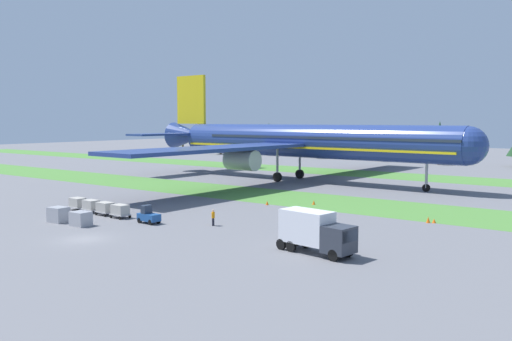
{
  "coord_description": "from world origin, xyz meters",
  "views": [
    {
      "loc": [
        43.17,
        -30.91,
        11.26
      ],
      "look_at": [
        -3.11,
        31.55,
        4.0
      ],
      "focal_mm": 38.06,
      "sensor_mm": 36.0,
      "label": 1
    }
  ],
  "objects_px": {
    "airliner": "(298,141)",
    "catering_truck": "(315,231)",
    "cargo_dolly_lead": "(120,210)",
    "taxiway_marker_3": "(434,221)",
    "taxiway_marker_0": "(428,220)",
    "taxiway_marker_2": "(267,203)",
    "cargo_dolly_second": "(105,208)",
    "taxiway_marker_1": "(314,202)",
    "baggage_tug": "(148,216)",
    "ground_crew_marshaller": "(213,217)",
    "uld_container_1": "(81,219)",
    "cargo_dolly_third": "(91,205)",
    "cargo_dolly_fourth": "(78,203)",
    "uld_container_0": "(58,215)"
  },
  "relations": [
    {
      "from": "airliner",
      "to": "uld_container_0",
      "type": "height_order",
      "value": "airliner"
    },
    {
      "from": "taxiway_marker_0",
      "to": "taxiway_marker_3",
      "type": "height_order",
      "value": "taxiway_marker_0"
    },
    {
      "from": "uld_container_1",
      "to": "ground_crew_marshaller",
      "type": "bearing_deg",
      "value": 36.6
    },
    {
      "from": "uld_container_1",
      "to": "taxiway_marker_1",
      "type": "distance_m",
      "value": 30.15
    },
    {
      "from": "uld_container_1",
      "to": "taxiway_marker_3",
      "type": "xyz_separation_m",
      "value": [
        29.82,
        24.0,
        -0.51
      ]
    },
    {
      "from": "cargo_dolly_second",
      "to": "baggage_tug",
      "type": "bearing_deg",
      "value": 90.0
    },
    {
      "from": "cargo_dolly_lead",
      "to": "catering_truck",
      "type": "distance_m",
      "value": 26.53
    },
    {
      "from": "cargo_dolly_lead",
      "to": "taxiway_marker_2",
      "type": "xyz_separation_m",
      "value": [
        8.05,
        17.9,
        -0.64
      ]
    },
    {
      "from": "cargo_dolly_fourth",
      "to": "taxiway_marker_2",
      "type": "xyz_separation_m",
      "value": [
        16.74,
        17.46,
        -0.64
      ]
    },
    {
      "from": "taxiway_marker_3",
      "to": "cargo_dolly_lead",
      "type": "bearing_deg",
      "value": -148.42
    },
    {
      "from": "cargo_dolly_third",
      "to": "catering_truck",
      "type": "distance_m",
      "value": 32.32
    },
    {
      "from": "cargo_dolly_third",
      "to": "taxiway_marker_1",
      "type": "relative_size",
      "value": 3.94
    },
    {
      "from": "cargo_dolly_third",
      "to": "ground_crew_marshaller",
      "type": "height_order",
      "value": "ground_crew_marshaller"
    },
    {
      "from": "cargo_dolly_second",
      "to": "taxiway_marker_3",
      "type": "bearing_deg",
      "value": 121.94
    },
    {
      "from": "cargo_dolly_fourth",
      "to": "uld_container_0",
      "type": "relative_size",
      "value": 1.14
    },
    {
      "from": "cargo_dolly_lead",
      "to": "taxiway_marker_3",
      "type": "xyz_separation_m",
      "value": [
        30.08,
        18.49,
        -0.67
      ]
    },
    {
      "from": "cargo_dolly_lead",
      "to": "cargo_dolly_second",
      "type": "bearing_deg",
      "value": -90.0
    },
    {
      "from": "taxiway_marker_3",
      "to": "taxiway_marker_1",
      "type": "bearing_deg",
      "value": 168.85
    },
    {
      "from": "taxiway_marker_0",
      "to": "taxiway_marker_2",
      "type": "height_order",
      "value": "taxiway_marker_0"
    },
    {
      "from": "taxiway_marker_1",
      "to": "catering_truck",
      "type": "bearing_deg",
      "value": -59.3
    },
    {
      "from": "uld_container_0",
      "to": "cargo_dolly_fourth",
      "type": "bearing_deg",
      "value": 130.07
    },
    {
      "from": "cargo_dolly_second",
      "to": "cargo_dolly_third",
      "type": "height_order",
      "value": "same"
    },
    {
      "from": "ground_crew_marshaller",
      "to": "cargo_dolly_lead",
      "type": "bearing_deg",
      "value": 82.31
    },
    {
      "from": "cargo_dolly_second",
      "to": "taxiway_marker_3",
      "type": "relative_size",
      "value": 4.57
    },
    {
      "from": "baggage_tug",
      "to": "cargo_dolly_fourth",
      "type": "relative_size",
      "value": 1.17
    },
    {
      "from": "airliner",
      "to": "catering_truck",
      "type": "bearing_deg",
      "value": 36.03
    },
    {
      "from": "taxiway_marker_0",
      "to": "uld_container_0",
      "type": "bearing_deg",
      "value": -144.14
    },
    {
      "from": "taxiway_marker_2",
      "to": "airliner",
      "type": "bearing_deg",
      "value": 114.25
    },
    {
      "from": "baggage_tug",
      "to": "taxiway_marker_3",
      "type": "bearing_deg",
      "value": 129.64
    },
    {
      "from": "cargo_dolly_third",
      "to": "uld_container_0",
      "type": "relative_size",
      "value": 1.14
    },
    {
      "from": "catering_truck",
      "to": "taxiway_marker_2",
      "type": "distance_m",
      "value": 26.49
    },
    {
      "from": "cargo_dolly_second",
      "to": "uld_container_0",
      "type": "height_order",
      "value": "uld_container_0"
    },
    {
      "from": "cargo_dolly_second",
      "to": "taxiway_marker_1",
      "type": "bearing_deg",
      "value": 146.92
    },
    {
      "from": "airliner",
      "to": "baggage_tug",
      "type": "relative_size",
      "value": 30.91
    },
    {
      "from": "cargo_dolly_second",
      "to": "catering_truck",
      "type": "distance_m",
      "value": 29.42
    },
    {
      "from": "baggage_tug",
      "to": "uld_container_1",
      "type": "xyz_separation_m",
      "value": [
        -4.76,
        -5.26,
        -0.05
      ]
    },
    {
      "from": "taxiway_marker_1",
      "to": "taxiway_marker_2",
      "type": "xyz_separation_m",
      "value": [
        -4.8,
        -3.99,
        -0.01
      ]
    },
    {
      "from": "cargo_dolly_lead",
      "to": "cargo_dolly_fourth",
      "type": "relative_size",
      "value": 1.0
    },
    {
      "from": "airliner",
      "to": "taxiway_marker_1",
      "type": "height_order",
      "value": "airliner"
    },
    {
      "from": "cargo_dolly_lead",
      "to": "uld_container_1",
      "type": "distance_m",
      "value": 5.52
    },
    {
      "from": "cargo_dolly_second",
      "to": "taxiway_marker_1",
      "type": "relative_size",
      "value": 3.94
    },
    {
      "from": "airliner",
      "to": "cargo_dolly_fourth",
      "type": "relative_size",
      "value": 36.21
    },
    {
      "from": "cargo_dolly_lead",
      "to": "taxiway_marker_1",
      "type": "bearing_deg",
      "value": 152.41
    },
    {
      "from": "uld_container_0",
      "to": "ground_crew_marshaller",
      "type": "bearing_deg",
      "value": 29.68
    },
    {
      "from": "cargo_dolly_third",
      "to": "cargo_dolly_fourth",
      "type": "bearing_deg",
      "value": -90.0
    },
    {
      "from": "cargo_dolly_third",
      "to": "taxiway_marker_1",
      "type": "height_order",
      "value": "cargo_dolly_third"
    },
    {
      "from": "taxiway_marker_1",
      "to": "taxiway_marker_2",
      "type": "bearing_deg",
      "value": -140.29
    },
    {
      "from": "catering_truck",
      "to": "cargo_dolly_third",
      "type": "bearing_deg",
      "value": -84.44
    },
    {
      "from": "catering_truck",
      "to": "taxiway_marker_0",
      "type": "relative_size",
      "value": 10.33
    },
    {
      "from": "ground_crew_marshaller",
      "to": "uld_container_1",
      "type": "height_order",
      "value": "ground_crew_marshaller"
    }
  ]
}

